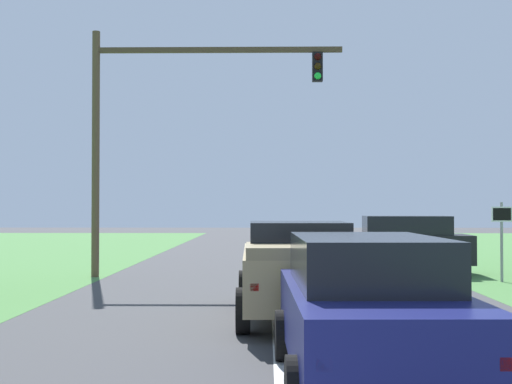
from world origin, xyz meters
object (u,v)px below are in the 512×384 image
at_px(red_suv_near, 368,307).
at_px(crossing_suv_far, 401,244).
at_px(traffic_light, 161,114).
at_px(keep_moving_sign, 502,231).
at_px(pickup_truck_lead, 298,269).

height_order(red_suv_near, crossing_suv_far, crossing_suv_far).
height_order(red_suv_near, traffic_light, traffic_light).
relative_size(keep_moving_sign, crossing_suv_far, 0.51).
relative_size(red_suv_near, traffic_light, 0.63).
relative_size(red_suv_near, keep_moving_sign, 2.13).
xyz_separation_m(red_suv_near, pickup_truck_lead, (-0.64, 5.07, 0.02)).
distance_m(pickup_truck_lead, traffic_light, 9.97).
height_order(keep_moving_sign, crossing_suv_far, keep_moving_sign).
height_order(traffic_light, keep_moving_sign, traffic_light).
height_order(pickup_truck_lead, traffic_light, traffic_light).
bearing_deg(crossing_suv_far, traffic_light, -171.34).
distance_m(pickup_truck_lead, crossing_suv_far, 10.10).
bearing_deg(red_suv_near, pickup_truck_lead, 97.19).
bearing_deg(red_suv_near, keep_moving_sign, 64.97).
bearing_deg(traffic_light, keep_moving_sign, -7.05).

